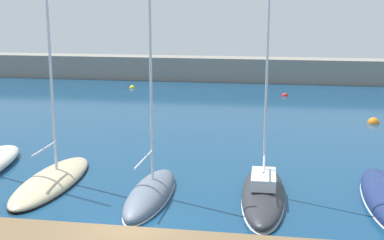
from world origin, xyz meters
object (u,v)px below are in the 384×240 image
at_px(sailboat_sand_third, 52,180).
at_px(sailboat_charcoal_fifth, 263,192).
at_px(sailboat_slate_fourth, 150,193).
at_px(mooring_buoy_orange, 373,123).
at_px(mooring_buoy_red, 285,96).
at_px(mooring_buoy_yellow, 132,88).

distance_m(sailboat_sand_third, sailboat_charcoal_fifth, 10.28).
relative_size(sailboat_slate_fourth, mooring_buoy_orange, 12.71).
height_order(sailboat_charcoal_fifth, mooring_buoy_orange, sailboat_charcoal_fifth).
relative_size(sailboat_slate_fourth, mooring_buoy_red, 18.64).
bearing_deg(sailboat_slate_fourth, mooring_buoy_yellow, 18.65).
bearing_deg(mooring_buoy_red, sailboat_slate_fourth, -102.67).
bearing_deg(mooring_buoy_red, sailboat_charcoal_fifth, -92.68).
bearing_deg(mooring_buoy_orange, sailboat_sand_third, -137.51).
height_order(sailboat_slate_fourth, sailboat_charcoal_fifth, sailboat_charcoal_fifth).
bearing_deg(sailboat_sand_third, sailboat_slate_fourth, -101.70).
height_order(sailboat_sand_third, mooring_buoy_red, sailboat_sand_third).
relative_size(sailboat_charcoal_fifth, mooring_buoy_red, 25.10).
bearing_deg(mooring_buoy_orange, sailboat_slate_fourth, -125.86).
bearing_deg(sailboat_sand_third, mooring_buoy_red, -22.70).
relative_size(sailboat_charcoal_fifth, mooring_buoy_orange, 17.12).
bearing_deg(mooring_buoy_yellow, mooring_buoy_orange, -30.48).
distance_m(sailboat_slate_fourth, mooring_buoy_orange, 21.61).
distance_m(sailboat_slate_fourth, mooring_buoy_yellow, 31.83).
height_order(sailboat_slate_fourth, mooring_buoy_orange, sailboat_slate_fourth).
relative_size(sailboat_sand_third, sailboat_slate_fourth, 1.21).
xyz_separation_m(sailboat_sand_third, mooring_buoy_red, (11.56, 27.03, -0.23)).
distance_m(sailboat_slate_fourth, mooring_buoy_red, 28.86).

